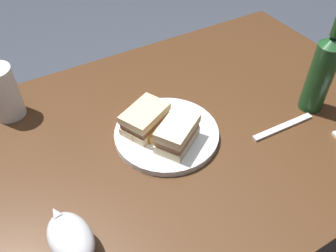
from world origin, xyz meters
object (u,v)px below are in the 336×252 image
sandwich_half_left (145,119)px  cider_bottle (322,72)px  fork (283,127)px  sandwich_half_right (177,134)px  plate (166,133)px  gravy_boat (70,237)px  pint_glass (4,96)px

sandwich_half_left → cider_bottle: (0.42, -0.13, 0.07)m
cider_bottle → fork: 0.16m
sandwich_half_left → sandwich_half_right: sandwich_half_right is taller
plate → fork: bearing=-25.2°
plate → sandwich_half_left: 0.06m
plate → gravy_boat: gravy_boat is taller
sandwich_half_right → pint_glass: size_ratio=0.92×
gravy_boat → cider_bottle: cider_bottle is taller
plate → gravy_boat: bearing=-149.7°
plate → sandwich_half_left: size_ratio=1.92×
pint_glass → cider_bottle: bearing=-27.9°
sandwich_half_left → fork: size_ratio=0.74×
sandwich_half_right → pint_glass: bearing=134.4°
pint_glass → gravy_boat: pint_glass is taller
cider_bottle → plate: bearing=165.6°
plate → fork: size_ratio=1.41×
sandwich_half_left → cider_bottle: size_ratio=0.48×
sandwich_half_right → gravy_boat: sandwich_half_right is taller
fork → gravy_boat: bearing=6.6°
cider_bottle → fork: bearing=-167.6°
sandwich_half_right → fork: (0.27, -0.08, -0.04)m
pint_glass → sandwich_half_left: bearing=-40.9°
sandwich_half_left → sandwich_half_right: 0.09m
pint_glass → cider_bottle: (0.70, -0.37, 0.05)m
cider_bottle → sandwich_half_right: bearing=172.7°
cider_bottle → fork: size_ratio=1.53×
fork → sandwich_half_right: bearing=-13.9°
plate → cider_bottle: cider_bottle is taller
sandwich_half_left → plate: bearing=-40.9°
plate → fork: 0.30m
fork → pint_glass: bearing=-32.4°
plate → pint_glass: bearing=139.1°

